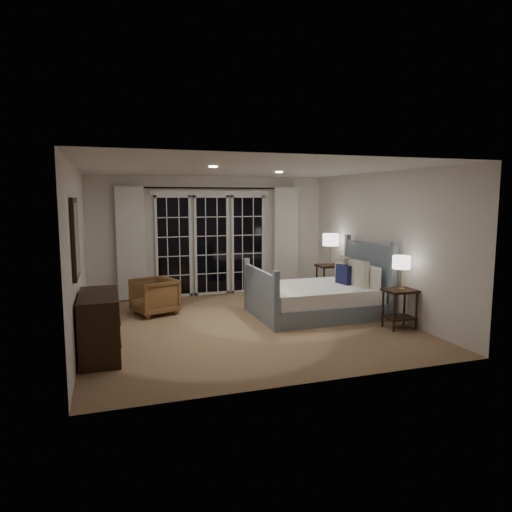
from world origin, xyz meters
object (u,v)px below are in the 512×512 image
object	(u,v)px
lamp_left	(401,263)
armchair	(154,296)
nightstand_right	(330,276)
dresser	(100,325)
lamp_right	(331,240)
bed	(319,297)
nightstand_left	(400,303)

from	to	relation	value
lamp_left	armchair	bearing A→B (deg)	149.50
nightstand_right	armchair	size ratio (longest dim) A/B	0.97
nightstand_right	dresser	world-z (taller)	dresser
lamp_right	dresser	distance (m)	5.06
armchair	bed	bearing A→B (deg)	51.69
nightstand_right	lamp_left	bearing A→B (deg)	-90.02
bed	dresser	size ratio (longest dim) A/B	1.83
bed	dresser	xyz separation A→B (m)	(-3.65, -1.05, 0.10)
nightstand_left	armchair	bearing A→B (deg)	149.50
lamp_right	dresser	size ratio (longest dim) A/B	0.55
lamp_left	dresser	world-z (taller)	lamp_left
armchair	dresser	bearing A→B (deg)	-43.68
nightstand_left	lamp_left	size ratio (longest dim) A/B	1.18
lamp_left	dresser	bearing A→B (deg)	178.45
nightstand_left	armchair	size ratio (longest dim) A/B	0.89
nightstand_right	lamp_right	distance (m)	0.74
nightstand_left	armchair	distance (m)	4.15
bed	lamp_right	bearing A→B (deg)	55.42
armchair	dresser	distance (m)	2.18
lamp_left	lamp_right	size ratio (longest dim) A/B	0.83
nightstand_left	lamp_right	world-z (taller)	lamp_right
lamp_left	dresser	size ratio (longest dim) A/B	0.46
nightstand_left	nightstand_right	size ratio (longest dim) A/B	0.91
lamp_right	bed	bearing A→B (deg)	-124.58
bed	lamp_left	distance (m)	1.60
nightstand_left	lamp_right	xyz separation A→B (m)	(0.00, 2.36, 0.78)
bed	nightstand_left	world-z (taller)	bed
nightstand_right	dresser	size ratio (longest dim) A/B	0.59
bed	nightstand_right	distance (m)	1.45
lamp_left	armchair	world-z (taller)	lamp_left
lamp_left	armchair	distance (m)	4.22
dresser	lamp_left	bearing A→B (deg)	-1.55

